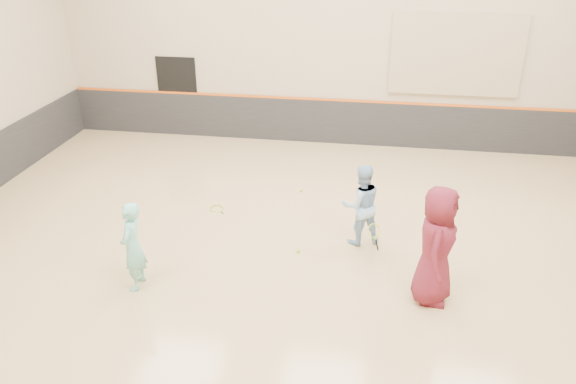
% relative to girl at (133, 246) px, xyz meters
% --- Properties ---
extents(room, '(15.04, 12.04, 6.22)m').
position_rel_girl_xyz_m(room, '(2.81, 1.20, 0.04)').
color(room, tan).
rests_on(room, ground).
extents(wainscot_back, '(14.90, 0.04, 1.20)m').
position_rel_girl_xyz_m(wainscot_back, '(2.81, 7.17, -0.17)').
color(wainscot_back, '#232326').
rests_on(wainscot_back, floor).
extents(accent_stripe, '(14.90, 0.03, 0.06)m').
position_rel_girl_xyz_m(accent_stripe, '(2.81, 7.16, 0.45)').
color(accent_stripe, '#D85914').
rests_on(accent_stripe, wall_back).
extents(acoustic_panel, '(3.20, 0.08, 2.00)m').
position_rel_girl_xyz_m(acoustic_panel, '(5.61, 7.15, 1.73)').
color(acoustic_panel, tan).
rests_on(acoustic_panel, wall_back).
extents(doorway, '(1.10, 0.05, 2.20)m').
position_rel_girl_xyz_m(doorway, '(-1.69, 7.18, 0.33)').
color(doorway, black).
rests_on(doorway, floor).
extents(girl, '(0.40, 0.58, 1.54)m').
position_rel_girl_xyz_m(girl, '(0.00, 0.00, 0.00)').
color(girl, '#74C9BF').
rests_on(girl, floor).
extents(instructor, '(0.93, 0.83, 1.57)m').
position_rel_girl_xyz_m(instructor, '(3.58, 2.02, 0.02)').
color(instructor, '#92BDE1').
rests_on(instructor, floor).
extents(young_man, '(0.77, 1.05, 1.97)m').
position_rel_girl_xyz_m(young_man, '(4.79, 0.42, 0.22)').
color(young_man, maroon).
rests_on(young_man, floor).
extents(held_racket, '(0.30, 0.30, 0.54)m').
position_rel_girl_xyz_m(held_racket, '(3.85, 1.66, -0.31)').
color(held_racket, '#C1E331').
rests_on(held_racket, instructor).
extents(spare_racket, '(0.67, 0.67, 0.10)m').
position_rel_girl_xyz_m(spare_racket, '(0.55, 2.89, -0.72)').
color(spare_racket, '#9DBB29').
rests_on(spare_racket, floor).
extents(ball_under_racket, '(0.07, 0.07, 0.07)m').
position_rel_girl_xyz_m(ball_under_racket, '(2.50, 1.46, -0.74)').
color(ball_under_racket, '#B4D130').
rests_on(ball_under_racket, floor).
extents(ball_in_hand, '(0.07, 0.07, 0.07)m').
position_rel_girl_xyz_m(ball_in_hand, '(4.87, 0.37, 0.53)').
color(ball_in_hand, yellow).
rests_on(ball_in_hand, young_man).
extents(ball_beside_spare, '(0.07, 0.07, 0.07)m').
position_rel_girl_xyz_m(ball_beside_spare, '(2.20, 4.02, -0.74)').
color(ball_beside_spare, '#B3D230').
rests_on(ball_beside_spare, floor).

